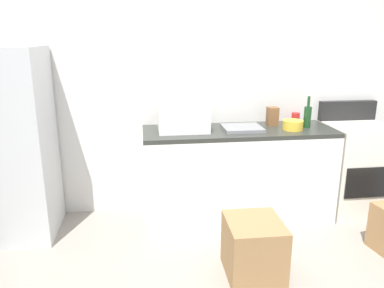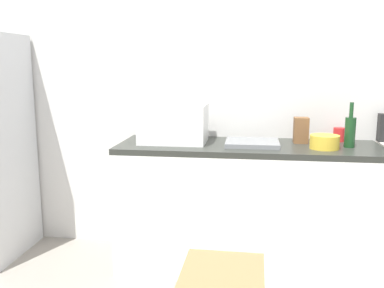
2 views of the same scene
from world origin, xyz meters
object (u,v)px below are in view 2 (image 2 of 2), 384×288
Objects in this scene: wine_bottle at (350,131)px; knife_block at (301,130)px; coffee_mug at (339,135)px; mixing_bowl at (324,142)px; microwave at (174,123)px.

knife_block is (-0.30, 0.12, -0.02)m from wine_bottle.
coffee_mug is 0.53× the size of mixing_bowl.
coffee_mug reaches higher than mixing_bowl.
microwave is 0.90m from knife_block.
wine_bottle is at bearing -83.22° from coffee_mug.
mixing_bowl is (-0.17, -0.08, -0.06)m from wine_bottle.
microwave is at bearing 178.97° from wine_bottle.
mixing_bowl is at bearing -116.50° from coffee_mug.
coffee_mug is at bearing 96.78° from wine_bottle.
wine_bottle is 3.00× the size of coffee_mug.
microwave is 2.56× the size of knife_block.
mixing_bowl is (0.13, -0.20, -0.04)m from knife_block.
microwave is 4.60× the size of coffee_mug.
knife_block is at bearing 6.49° from microwave.
knife_block is at bearing 123.19° from mixing_bowl.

